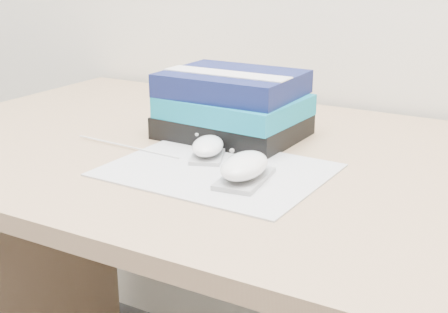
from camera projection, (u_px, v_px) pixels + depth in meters
The scene contains 7 objects.
desk at pixel (320, 273), 1.16m from camera, with size 1.60×0.80×0.73m.
mousepad at pixel (217, 170), 1.00m from camera, with size 0.34×0.27×0.00m, color #9FA0A8.
mouse_rear at pixel (208, 148), 1.05m from camera, with size 0.08×0.11×0.04m.
mouse_front at pixel (245, 168), 0.94m from camera, with size 0.08×0.12×0.05m.
usb_cable at pixel (127, 146), 1.11m from camera, with size 0.00×0.00×0.24m, color white.
book_stack at pixel (233, 105), 1.17m from camera, with size 0.26×0.21×0.12m.
pouch at pixel (233, 99), 1.25m from camera, with size 0.14×0.12×0.11m.
Camera 1 is at (0.36, 0.66, 1.07)m, focal length 50.00 mm.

